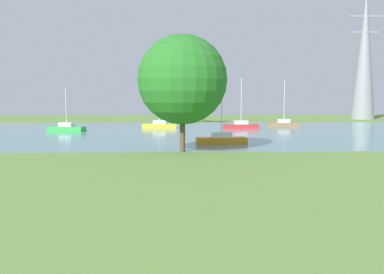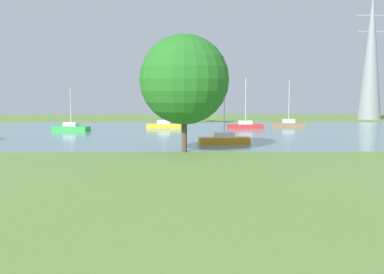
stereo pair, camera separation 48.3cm
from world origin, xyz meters
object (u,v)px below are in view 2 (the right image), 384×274
sailboat_green (71,128)px  sailboat_brown (289,124)px  sailboat_orange (224,139)px  sailboat_red (245,125)px  tree_mid_shore (184,80)px  electricity_pylon (371,55)px  sailboat_yellow (164,125)px

sailboat_green → sailboat_brown: sailboat_brown is taller
sailboat_orange → sailboat_red: 20.07m
tree_mid_shore → electricity_pylon: electricity_pylon is taller
sailboat_green → sailboat_brown: 30.87m
sailboat_yellow → sailboat_red: size_ratio=1.08×
sailboat_orange → sailboat_yellow: size_ratio=0.77×
sailboat_brown → electricity_pylon: size_ratio=0.27×
electricity_pylon → sailboat_brown: bearing=-134.3°
sailboat_orange → sailboat_red: (4.62, 19.53, 0.01)m
sailboat_orange → electricity_pylon: electricity_pylon is taller
sailboat_green → sailboat_orange: sailboat_orange is taller
sailboat_yellow → electricity_pylon: bearing=31.2°
sailboat_orange → tree_mid_shore: 9.04m
sailboat_orange → sailboat_yellow: (-6.74, 20.66, 0.02)m
tree_mid_shore → electricity_pylon: bearing=54.6°
sailboat_green → sailboat_brown: size_ratio=0.82×
sailboat_brown → sailboat_yellow: (-18.20, -2.49, 0.01)m
sailboat_green → sailboat_red: size_ratio=0.79×
sailboat_green → tree_mid_shore: size_ratio=0.58×
tree_mid_shore → sailboat_orange: bearing=58.2°
sailboat_orange → sailboat_green: bearing=139.4°
sailboat_orange → tree_mid_shore: tree_mid_shore is taller
sailboat_brown → tree_mid_shore: size_ratio=0.70×
sailboat_brown → sailboat_yellow: 18.37m
sailboat_brown → sailboat_yellow: bearing=-172.2°
sailboat_green → sailboat_brown: bearing=13.6°
sailboat_red → sailboat_green: bearing=-171.1°
sailboat_brown → electricity_pylon: (20.30, 20.80, 11.81)m
tree_mid_shore → electricity_pylon: size_ratio=0.39×
sailboat_brown → electricity_pylon: electricity_pylon is taller
sailboat_orange → tree_mid_shore: bearing=-121.8°
sailboat_green → sailboat_brown: (30.00, 7.26, 0.01)m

